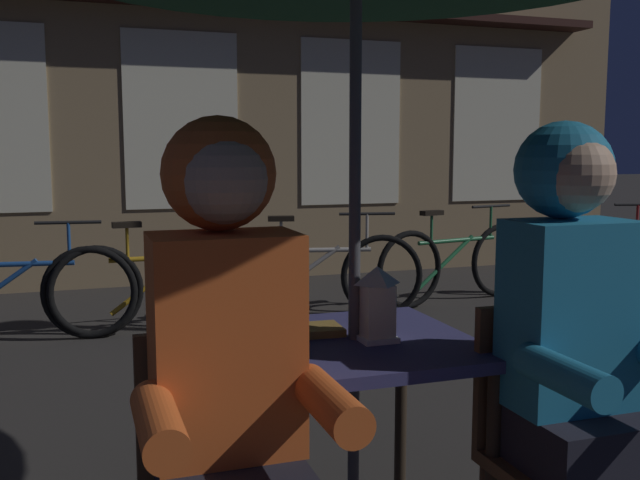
{
  "coord_description": "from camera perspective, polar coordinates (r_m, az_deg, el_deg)",
  "views": [
    {
      "loc": [
        -0.8,
        -2.02,
        1.32
      ],
      "look_at": [
        0.0,
        0.33,
        1.01
      ],
      "focal_mm": 40.43,
      "sensor_mm": 36.0,
      "label": 1
    }
  ],
  "objects": [
    {
      "name": "person_right_hooded",
      "position": [
        2.1,
        19.52,
        -6.31
      ],
      "size": [
        0.45,
        0.56,
        1.4
      ],
      "color": "black",
      "rests_on": "ground_plane"
    },
    {
      "name": "book",
      "position": [
        2.3,
        -0.81,
        -7.16
      ],
      "size": [
        0.21,
        0.15,
        0.02
      ],
      "primitive_type": "cube",
      "rotation": [
        0.0,
        0.0,
        -0.05
      ],
      "color": "olive",
      "rests_on": "cafe_table"
    },
    {
      "name": "bicycle_furthest",
      "position": [
        7.06,
        20.87,
        -1.25
      ],
      "size": [
        1.64,
        0.46,
        0.84
      ],
      "color": "black",
      "rests_on": "ground_plane"
    },
    {
      "name": "bicycle_fourth",
      "position": [
        5.64,
        -0.21,
        -2.79
      ],
      "size": [
        1.65,
        0.4,
        0.84
      ],
      "color": "black",
      "rests_on": "ground_plane"
    },
    {
      "name": "bicycle_third",
      "position": [
        5.38,
        -11.92,
        -3.44
      ],
      "size": [
        1.68,
        0.17,
        0.84
      ],
      "color": "black",
      "rests_on": "ground_plane"
    },
    {
      "name": "person_left_hooded",
      "position": [
        1.69,
        -7.3,
        -9.14
      ],
      "size": [
        0.45,
        0.56,
        1.4
      ],
      "color": "black",
      "rests_on": "ground_plane"
    },
    {
      "name": "bicycle_second",
      "position": [
        5.38,
        -23.23,
        -3.86
      ],
      "size": [
        1.67,
        0.28,
        0.84
      ],
      "color": "black",
      "rests_on": "ground_plane"
    },
    {
      "name": "lantern",
      "position": [
        2.2,
        4.52,
        -4.9
      ],
      "size": [
        0.11,
        0.11,
        0.23
      ],
      "color": "white",
      "rests_on": "cafe_table"
    },
    {
      "name": "cafe_table",
      "position": [
        2.28,
        2.69,
        -10.28
      ],
      "size": [
        0.72,
        0.72,
        0.74
      ],
      "color": "navy",
      "rests_on": "ground_plane"
    },
    {
      "name": "bicycle_fifth",
      "position": [
        6.35,
        10.73,
        -1.79
      ],
      "size": [
        1.65,
        0.39,
        0.84
      ],
      "color": "black",
      "rests_on": "ground_plane"
    },
    {
      "name": "chair_right",
      "position": [
        2.25,
        18.21,
        -14.91
      ],
      "size": [
        0.4,
        0.4,
        0.87
      ],
      "color": "#513823",
      "rests_on": "ground_plane"
    }
  ]
}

